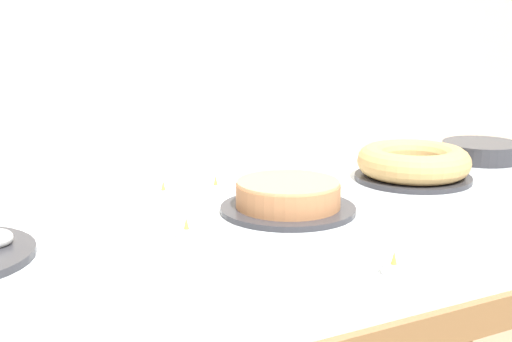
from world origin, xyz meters
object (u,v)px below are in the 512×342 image
at_px(plate_stack, 481,151).
at_px(tealight_near_cakes, 216,187).
at_px(tealight_near_front, 412,152).
at_px(tealight_centre, 394,268).
at_px(cake_chocolate_round, 289,198).
at_px(cake_golden_bundt, 413,164).
at_px(tealight_right_edge, 163,193).
at_px(tealight_left_edge, 187,232).

bearing_deg(plate_stack, tealight_near_cakes, 177.15).
bearing_deg(tealight_near_front, tealight_centre, -132.01).
relative_size(cake_chocolate_round, tealight_centre, 7.01).
bearing_deg(cake_golden_bundt, tealight_centre, -133.04).
bearing_deg(tealight_near_front, cake_golden_bundt, -129.77).
bearing_deg(cake_chocolate_round, cake_golden_bundt, 12.56).
xyz_separation_m(tealight_right_edge, tealight_near_cakes, (0.12, -0.01, 0.00)).
height_order(tealight_near_front, tealight_left_edge, same).
bearing_deg(tealight_right_edge, plate_stack, -3.30).
bearing_deg(tealight_centre, tealight_near_front, 47.99).
bearing_deg(tealight_centre, cake_golden_bundt, 46.96).
bearing_deg(plate_stack, tealight_near_front, 133.41).
bearing_deg(cake_golden_bundt, cake_chocolate_round, -167.44).
bearing_deg(tealight_right_edge, tealight_left_edge, -102.67).
height_order(tealight_left_edge, tealight_near_cakes, same).
relative_size(tealight_left_edge, tealight_centre, 1.00).
height_order(cake_chocolate_round, tealight_left_edge, cake_chocolate_round).
xyz_separation_m(tealight_right_edge, tealight_left_edge, (-0.06, -0.28, 0.00)).
relative_size(cake_golden_bundt, tealight_right_edge, 7.06).
relative_size(plate_stack, tealight_near_front, 5.25).
height_order(cake_chocolate_round, tealight_near_cakes, cake_chocolate_round).
xyz_separation_m(plate_stack, tealight_left_edge, (-0.97, -0.23, -0.01)).
relative_size(cake_chocolate_round, tealight_right_edge, 7.01).
bearing_deg(plate_stack, tealight_centre, -143.51).
relative_size(tealight_right_edge, tealight_left_edge, 1.00).
distance_m(plate_stack, tealight_centre, 0.93).
distance_m(cake_golden_bundt, plate_stack, 0.33).
distance_m(tealight_near_front, tealight_left_edge, 0.92).
height_order(cake_chocolate_round, tealight_centre, cake_chocolate_round).
distance_m(tealight_right_edge, tealight_left_edge, 0.29).
xyz_separation_m(plate_stack, tealight_near_cakes, (-0.79, 0.04, -0.01)).
height_order(tealight_near_front, tealight_near_cakes, same).
relative_size(cake_chocolate_round, tealight_near_cakes, 7.01).
bearing_deg(plate_stack, tealight_right_edge, 176.70).
bearing_deg(tealight_centre, plate_stack, 36.49).
distance_m(tealight_right_edge, tealight_near_cakes, 0.12).
xyz_separation_m(tealight_right_edge, tealight_near_front, (0.78, 0.08, 0.00)).
bearing_deg(cake_golden_bundt, tealight_right_edge, 166.62).
bearing_deg(plate_stack, tealight_left_edge, -166.61).
xyz_separation_m(cake_golden_bundt, tealight_near_front, (0.19, 0.22, -0.03)).
xyz_separation_m(tealight_near_front, tealight_centre, (-0.62, -0.69, 0.00)).
height_order(tealight_right_edge, tealight_near_cakes, same).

